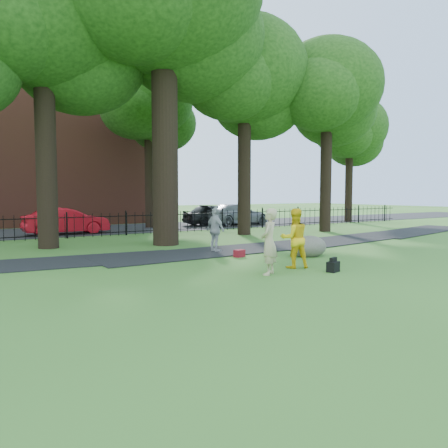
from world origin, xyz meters
TOP-DOWN VIEW (x-y plane):
  - ground at (0.00, 0.00)m, footprint 120.00×120.00m
  - footpath at (1.00, 3.90)m, footprint 36.07×3.85m
  - street at (0.00, 16.00)m, footprint 80.00×7.00m
  - iron_fence at (0.00, 12.00)m, footprint 44.00×0.04m
  - brick_building at (-4.00, 24.00)m, footprint 18.00×8.00m
  - big_tree at (0.13, 7.09)m, footprint 10.08×8.61m
  - tree_row at (0.52, 8.40)m, footprint 26.82×7.96m
  - woman at (-0.50, -0.80)m, footprint 0.79×0.75m
  - man at (0.81, -0.36)m, footprint 1.04×0.93m
  - pedestrian at (0.61, 3.88)m, footprint 0.52×1.03m
  - boulder at (2.88, 1.21)m, footprint 1.60×1.40m
  - backpack at (1.30, -1.45)m, footprint 0.45×0.36m
  - red_bag at (0.66, 2.33)m, footprint 0.41×0.31m
  - red_sedan at (-2.58, 14.09)m, footprint 4.41×1.66m
  - grey_car at (7.47, 15.50)m, footprint 4.30×1.82m
  - silver_car at (9.00, 15.01)m, footprint 5.21×2.53m

SIDE VIEW (x-z plane):
  - ground at x=0.00m, z-range 0.00..0.00m
  - footpath at x=1.00m, z-range -0.01..0.01m
  - street at x=0.00m, z-range -0.01..0.01m
  - red_bag at x=0.66m, z-range 0.00..0.26m
  - backpack at x=1.30m, z-range 0.00..0.29m
  - boulder at x=2.88m, z-range 0.00..0.79m
  - iron_fence at x=0.00m, z-range 0.00..1.20m
  - red_sedan at x=-2.58m, z-range 0.00..1.44m
  - grey_car at x=7.47m, z-range 0.00..1.45m
  - silver_car at x=9.00m, z-range 0.00..1.46m
  - pedestrian at x=0.61m, z-range 0.00..1.69m
  - man at x=0.81m, z-range 0.00..1.78m
  - woman at x=-0.50m, z-range 0.00..1.82m
  - brick_building at x=-4.00m, z-range 0.00..12.00m
  - tree_row at x=0.52m, z-range 1.94..14.36m
  - big_tree at x=0.13m, z-range 2.96..17.33m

